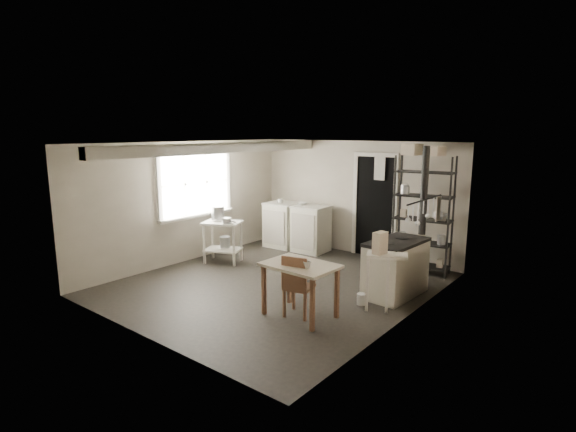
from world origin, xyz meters
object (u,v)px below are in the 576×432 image
Objects in this scene: stockpot at (218,213)px; flour_sack at (408,258)px; prep_table at (223,242)px; work_table at (300,289)px; base_cabinets at (296,228)px; shelf_rack at (423,220)px; stove at (396,267)px; chair at (299,281)px.

flour_sack is (3.15, 1.67, -0.70)m from stockpot.
prep_table is 2.93m from work_table.
base_cabinets is (0.63, 1.66, -0.48)m from stockpot.
shelf_rack is (2.72, 0.09, 0.49)m from base_cabinets.
stove is (0.15, -1.33, -0.51)m from shelf_rack.
stove is at bearing -90.61° from shelf_rack.
flour_sack is (2.52, 0.01, -0.22)m from base_cabinets.
work_table reaches higher than flour_sack.
base_cabinets is 0.71× the size of shelf_rack.
chair is at bearing -96.71° from flour_sack.
shelf_rack is (3.35, 1.75, 0.01)m from stockpot.
chair is at bearing 150.81° from work_table.
stockpot is 0.31× the size of chair.
stove is at bearing 7.44° from prep_table.
stove reaches higher than prep_table.
shelf_rack is at bearing -1.46° from base_cabinets.
stockpot is (-0.14, 0.02, 0.54)m from prep_table.
prep_table is 0.56m from stockpot.
stove is at bearing 52.93° from chair.
stockpot reaches higher than stove.
prep_table is 0.82× the size of work_table.
shelf_rack is at bearing 21.10° from flour_sack.
chair is (-0.03, 0.01, 0.10)m from work_table.
flour_sack is at bearing -165.85° from shelf_rack.
base_cabinets is 3.57m from work_table.
shelf_rack is at bearing 80.02° from work_table.
work_table is at bearing -106.93° from shelf_rack.
prep_table is 1.75m from base_cabinets.
work_table is (2.22, -2.80, -0.08)m from base_cabinets.
stockpot is 3.11m from work_table.
chair is (2.82, -1.12, -0.45)m from stockpot.
shelf_rack is 2.39× the size of chair.
base_cabinets is 1.70× the size of chair.
shelf_rack is 2.99m from work_table.
base_cabinets is 1.51× the size of work_table.
base_cabinets reaches higher than stove.
shelf_rack is 2.96m from chair.
prep_table is at bearing 157.54° from work_table.
stockpot is at bearing 145.08° from chair.
shelf_rack reaches higher than stockpot.
prep_table is 2.98× the size of stockpot.
work_table is 0.11m from chair.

